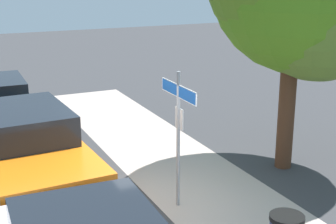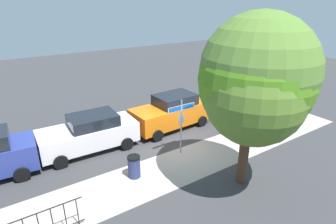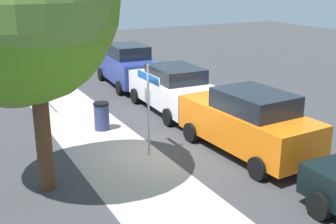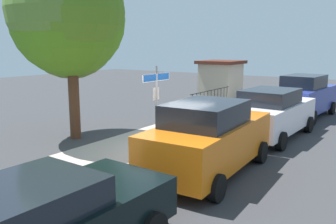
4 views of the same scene
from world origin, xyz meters
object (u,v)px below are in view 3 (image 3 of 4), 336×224
Objects in this scene: street_sign at (148,94)px; car_white at (173,88)px; trash_bin at (102,116)px; car_blue at (127,65)px; car_orange at (248,122)px; shade_tree at (24,11)px.

car_white is (3.56, -2.75, -0.97)m from street_sign.
car_blue is at bearing -30.85° from trash_bin.
car_orange is at bearing -176.43° from car_blue.
trash_bin is (4.07, 3.18, -0.50)m from car_orange.
shade_tree is 1.42× the size of car_orange.
car_white is 4.69m from car_blue.
shade_tree is 11.37m from car_blue.
shade_tree is at bearing 126.83° from car_white.
trash_bin is at bearing 105.30° from car_white.
car_white is at bearing -3.57° from car_orange.
shade_tree is at bearing 81.79° from car_orange.
street_sign is 8.74m from car_blue.
car_white is 3.37m from trash_bin.
car_orange is (-1.28, -2.68, -0.91)m from street_sign.
shade_tree is at bearing 140.63° from trash_bin.
street_sign reaches higher than car_orange.
trash_bin is (3.49, -2.86, -3.93)m from shade_tree.
car_blue reaches higher than car_orange.
car_blue reaches higher than trash_bin.
street_sign is at bearing 61.69° from car_orange.
car_orange is (-0.58, -6.04, -3.43)m from shade_tree.
trash_bin is (2.79, 0.50, -1.41)m from street_sign.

